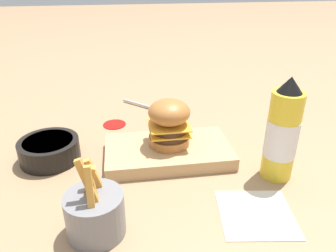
{
  "coord_description": "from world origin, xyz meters",
  "views": [
    {
      "loc": [
        0.1,
        0.66,
        0.4
      ],
      "look_at": [
        0.01,
        0.03,
        0.08
      ],
      "focal_mm": 35.0,
      "sensor_mm": 36.0,
      "label": 1
    }
  ],
  "objects_px": {
    "fries_basket": "(95,213)",
    "spoon": "(153,108)",
    "ketchup_bottle": "(282,134)",
    "side_bowl": "(49,150)",
    "serving_board": "(168,152)",
    "burger": "(169,123)"
  },
  "relations": [
    {
      "from": "fries_basket",
      "to": "side_bowl",
      "type": "height_order",
      "value": "fries_basket"
    },
    {
      "from": "serving_board",
      "to": "side_bowl",
      "type": "distance_m",
      "value": 0.26
    },
    {
      "from": "serving_board",
      "to": "burger",
      "type": "distance_m",
      "value": 0.07
    },
    {
      "from": "fries_basket",
      "to": "spoon",
      "type": "relative_size",
      "value": 1.13
    },
    {
      "from": "serving_board",
      "to": "fries_basket",
      "type": "distance_m",
      "value": 0.26
    },
    {
      "from": "burger",
      "to": "fries_basket",
      "type": "bearing_deg",
      "value": 54.97
    },
    {
      "from": "ketchup_bottle",
      "to": "fries_basket",
      "type": "bearing_deg",
      "value": 16.81
    },
    {
      "from": "ketchup_bottle",
      "to": "fries_basket",
      "type": "distance_m",
      "value": 0.38
    },
    {
      "from": "ketchup_bottle",
      "to": "spoon",
      "type": "height_order",
      "value": "ketchup_bottle"
    },
    {
      "from": "fries_basket",
      "to": "spoon",
      "type": "distance_m",
      "value": 0.5
    },
    {
      "from": "serving_board",
      "to": "spoon",
      "type": "xyz_separation_m",
      "value": [
        0.0,
        -0.27,
        -0.01
      ]
    },
    {
      "from": "serving_board",
      "to": "ketchup_bottle",
      "type": "relative_size",
      "value": 1.3
    },
    {
      "from": "serving_board",
      "to": "spoon",
      "type": "relative_size",
      "value": 2.18
    },
    {
      "from": "fries_basket",
      "to": "ketchup_bottle",
      "type": "bearing_deg",
      "value": -163.19
    },
    {
      "from": "serving_board",
      "to": "fries_basket",
      "type": "xyz_separation_m",
      "value": [
        0.15,
        0.21,
        0.02
      ]
    },
    {
      "from": "fries_basket",
      "to": "spoon",
      "type": "height_order",
      "value": "fries_basket"
    },
    {
      "from": "side_bowl",
      "to": "spoon",
      "type": "xyz_separation_m",
      "value": [
        -0.26,
        -0.24,
        -0.02
      ]
    },
    {
      "from": "ketchup_bottle",
      "to": "spoon",
      "type": "relative_size",
      "value": 1.68
    },
    {
      "from": "spoon",
      "to": "fries_basket",
      "type": "bearing_deg",
      "value": -63.68
    },
    {
      "from": "spoon",
      "to": "ketchup_bottle",
      "type": "bearing_deg",
      "value": -16.7
    },
    {
      "from": "burger",
      "to": "fries_basket",
      "type": "relative_size",
      "value": 0.74
    },
    {
      "from": "fries_basket",
      "to": "spoon",
      "type": "bearing_deg",
      "value": -106.83
    }
  ]
}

